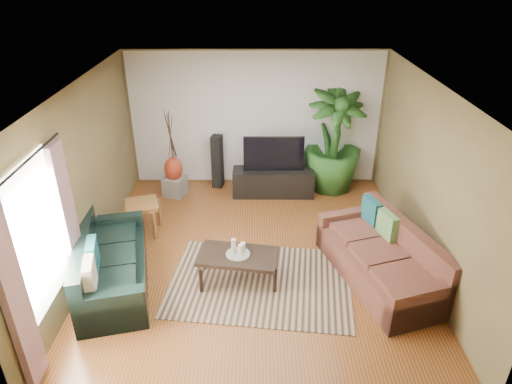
{
  "coord_description": "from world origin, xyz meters",
  "views": [
    {
      "loc": [
        -0.02,
        -5.92,
        4.23
      ],
      "look_at": [
        0.0,
        0.2,
        1.05
      ],
      "focal_mm": 32.0,
      "sensor_mm": 36.0,
      "label": 1
    }
  ],
  "objects_px": {
    "television": "(274,154)",
    "speaker_right": "(292,164)",
    "vase": "(173,169)",
    "potted_plant": "(334,141)",
    "coffee_table": "(238,267)",
    "sofa_left": "(112,260)",
    "speaker_left": "(217,162)",
    "sofa_right": "(380,255)",
    "side_table": "(143,217)",
    "tv_stand": "(273,182)",
    "pedestal": "(175,186)"
  },
  "relations": [
    {
      "from": "television",
      "to": "potted_plant",
      "type": "height_order",
      "value": "potted_plant"
    },
    {
      "from": "sofa_right",
      "to": "speaker_right",
      "type": "xyz_separation_m",
      "value": [
        -1.05,
        3.05,
        0.06
      ]
    },
    {
      "from": "speaker_right",
      "to": "sofa_left",
      "type": "bearing_deg",
      "value": -115.46
    },
    {
      "from": "television",
      "to": "pedestal",
      "type": "relative_size",
      "value": 3.02
    },
    {
      "from": "speaker_right",
      "to": "vase",
      "type": "relative_size",
      "value": 1.97
    },
    {
      "from": "sofa_left",
      "to": "sofa_right",
      "type": "height_order",
      "value": "same"
    },
    {
      "from": "speaker_left",
      "to": "potted_plant",
      "type": "distance_m",
      "value": 2.34
    },
    {
      "from": "television",
      "to": "speaker_right",
      "type": "bearing_deg",
      "value": 42.6
    },
    {
      "from": "speaker_left",
      "to": "vase",
      "type": "height_order",
      "value": "speaker_left"
    },
    {
      "from": "sofa_left",
      "to": "speaker_left",
      "type": "bearing_deg",
      "value": -34.83
    },
    {
      "from": "side_table",
      "to": "tv_stand",
      "type": "bearing_deg",
      "value": 31.24
    },
    {
      "from": "vase",
      "to": "side_table",
      "type": "bearing_deg",
      "value": -103.25
    },
    {
      "from": "coffee_table",
      "to": "tv_stand",
      "type": "bearing_deg",
      "value": 86.98
    },
    {
      "from": "sofa_right",
      "to": "side_table",
      "type": "height_order",
      "value": "sofa_right"
    },
    {
      "from": "sofa_right",
      "to": "pedestal",
      "type": "height_order",
      "value": "sofa_right"
    },
    {
      "from": "speaker_left",
      "to": "speaker_right",
      "type": "bearing_deg",
      "value": 13.61
    },
    {
      "from": "speaker_right",
      "to": "side_table",
      "type": "relative_size",
      "value": 1.73
    },
    {
      "from": "coffee_table",
      "to": "vase",
      "type": "relative_size",
      "value": 2.27
    },
    {
      "from": "coffee_table",
      "to": "pedestal",
      "type": "relative_size",
      "value": 2.91
    },
    {
      "from": "sofa_left",
      "to": "speaker_right",
      "type": "height_order",
      "value": "speaker_right"
    },
    {
      "from": "tv_stand",
      "to": "pedestal",
      "type": "height_order",
      "value": "tv_stand"
    },
    {
      "from": "sofa_left",
      "to": "pedestal",
      "type": "relative_size",
      "value": 5.38
    },
    {
      "from": "speaker_left",
      "to": "speaker_right",
      "type": "distance_m",
      "value": 1.5
    },
    {
      "from": "tv_stand",
      "to": "speaker_right",
      "type": "height_order",
      "value": "speaker_right"
    },
    {
      "from": "speaker_right",
      "to": "potted_plant",
      "type": "bearing_deg",
      "value": 9.86
    },
    {
      "from": "coffee_table",
      "to": "side_table",
      "type": "distance_m",
      "value": 2.13
    },
    {
      "from": "sofa_right",
      "to": "sofa_left",
      "type": "bearing_deg",
      "value": -105.89
    },
    {
      "from": "sofa_right",
      "to": "side_table",
      "type": "xyz_separation_m",
      "value": [
        -3.69,
        1.31,
        -0.15
      ]
    },
    {
      "from": "potted_plant",
      "to": "vase",
      "type": "relative_size",
      "value": 4.17
    },
    {
      "from": "speaker_right",
      "to": "pedestal",
      "type": "xyz_separation_m",
      "value": [
        -2.32,
        -0.38,
        -0.29
      ]
    },
    {
      "from": "sofa_right",
      "to": "television",
      "type": "bearing_deg",
      "value": -169.61
    },
    {
      "from": "potted_plant",
      "to": "tv_stand",
      "type": "bearing_deg",
      "value": -166.13
    },
    {
      "from": "speaker_right",
      "to": "vase",
      "type": "distance_m",
      "value": 2.35
    },
    {
      "from": "sofa_right",
      "to": "potted_plant",
      "type": "xyz_separation_m",
      "value": [
        -0.26,
        2.97,
        0.6
      ]
    },
    {
      "from": "tv_stand",
      "to": "vase",
      "type": "xyz_separation_m",
      "value": [
        -1.94,
        -0.01,
        0.3
      ]
    },
    {
      "from": "sofa_right",
      "to": "vase",
      "type": "relative_size",
      "value": 4.42
    },
    {
      "from": "potted_plant",
      "to": "side_table",
      "type": "distance_m",
      "value": 3.89
    },
    {
      "from": "sofa_left",
      "to": "vase",
      "type": "xyz_separation_m",
      "value": [
        0.43,
        2.78,
        0.13
      ]
    },
    {
      "from": "tv_stand",
      "to": "television",
      "type": "relative_size",
      "value": 1.36
    },
    {
      "from": "television",
      "to": "speaker_right",
      "type": "xyz_separation_m",
      "value": [
        0.38,
        0.35,
        -0.38
      ]
    },
    {
      "from": "sofa_right",
      "to": "coffee_table",
      "type": "bearing_deg",
      "value": -106.66
    },
    {
      "from": "sofa_left",
      "to": "pedestal",
      "type": "bearing_deg",
      "value": -22.01
    },
    {
      "from": "coffee_table",
      "to": "television",
      "type": "bearing_deg",
      "value": 87.07
    },
    {
      "from": "coffee_table",
      "to": "television",
      "type": "relative_size",
      "value": 0.96
    },
    {
      "from": "speaker_left",
      "to": "side_table",
      "type": "height_order",
      "value": "speaker_left"
    },
    {
      "from": "sofa_right",
      "to": "television",
      "type": "height_order",
      "value": "television"
    },
    {
      "from": "speaker_right",
      "to": "side_table",
      "type": "bearing_deg",
      "value": -130.99
    },
    {
      "from": "pedestal",
      "to": "side_table",
      "type": "bearing_deg",
      "value": -103.25
    },
    {
      "from": "speaker_left",
      "to": "television",
      "type": "bearing_deg",
      "value": -3.88
    },
    {
      "from": "television",
      "to": "vase",
      "type": "height_order",
      "value": "television"
    }
  ]
}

